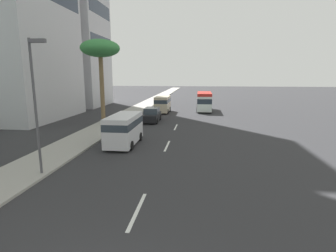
% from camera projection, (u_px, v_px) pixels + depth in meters
% --- Properties ---
extents(ground_plane, '(198.00, 198.00, 0.00)m').
position_uv_depth(ground_plane, '(181.00, 117.00, 36.10)').
color(ground_plane, '#2D2D30').
extents(sidewalk_right, '(162.00, 3.44, 0.15)m').
position_uv_depth(sidewalk_right, '(126.00, 115.00, 36.97)').
color(sidewalk_right, '#9E9B93').
rests_on(sidewalk_right, ground_plane).
extents(lane_stripe_near, '(3.20, 0.16, 0.01)m').
position_uv_depth(lane_stripe_near, '(137.00, 211.00, 11.11)').
color(lane_stripe_near, silver).
rests_on(lane_stripe_near, ground_plane).
extents(lane_stripe_mid, '(3.20, 0.16, 0.01)m').
position_uv_depth(lane_stripe_mid, '(167.00, 146.00, 21.24)').
color(lane_stripe_mid, silver).
rests_on(lane_stripe_mid, ground_plane).
extents(lane_stripe_far, '(3.20, 0.16, 0.01)m').
position_uv_depth(lane_stripe_far, '(176.00, 127.00, 28.88)').
color(lane_stripe_far, silver).
rests_on(lane_stripe_far, ground_plane).
extents(van_lead, '(5.04, 2.12, 2.47)m').
position_uv_depth(van_lead, '(124.00, 128.00, 21.35)').
color(van_lead, silver).
rests_on(van_lead, ground_plane).
extents(minibus_second, '(6.57, 2.30, 2.92)m').
position_uv_depth(minibus_second, '(204.00, 101.00, 41.56)').
color(minibus_second, silver).
rests_on(minibus_second, ground_plane).
extents(van_third, '(4.70, 2.08, 2.45)m').
position_uv_depth(van_third, '(163.00, 103.00, 39.82)').
color(van_third, beige).
rests_on(van_third, ground_plane).
extents(car_fourth, '(4.33, 1.84, 1.70)m').
position_uv_depth(car_fourth, '(152.00, 115.00, 32.17)').
color(car_fourth, black).
rests_on(car_fourth, ground_plane).
extents(palm_tree, '(4.15, 4.15, 9.20)m').
position_uv_depth(palm_tree, '(100.00, 50.00, 27.92)').
color(palm_tree, brown).
rests_on(palm_tree, sidewalk_right).
extents(street_lamp, '(0.24, 0.97, 7.37)m').
position_uv_depth(street_lamp, '(36.00, 94.00, 14.13)').
color(street_lamp, '#4C4C51').
rests_on(street_lamp, sidewalk_right).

